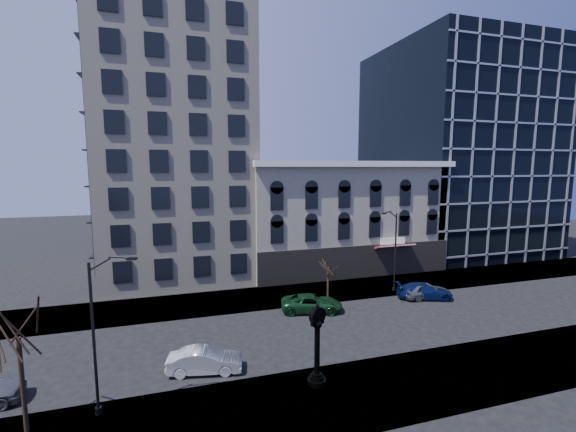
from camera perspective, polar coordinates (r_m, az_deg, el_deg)
name	(u,v)px	position (r m, az deg, el deg)	size (l,w,h in m)	color
ground	(278,336)	(28.55, -1.55, -17.31)	(160.00, 160.00, 0.00)	black
sidewalk_far	(254,298)	(35.75, -5.07, -12.05)	(160.00, 6.00, 0.12)	gray
sidewalk_near	(320,400)	(21.85, 4.71, -25.50)	(160.00, 6.00, 0.12)	gray
cream_tower	(174,96)	(44.53, -16.52, 16.61)	(15.90, 15.40, 42.50)	beige
victorian_row	(340,217)	(45.46, 7.66, -0.22)	(22.60, 11.19, 12.50)	gray
glass_office	(455,152)	(60.24, 23.46, 8.71)	(20.00, 20.15, 28.00)	black
street_clock	(317,348)	(22.01, 4.33, -18.93)	(1.03, 1.03, 4.53)	black
street_lamp_near	(104,294)	(20.02, -25.63, -10.35)	(2.02, 0.60, 7.87)	black
street_lamp_far	(392,230)	(36.97, 15.20, -2.00)	(1.94, 0.95, 7.89)	black
bare_tree_near	(16,317)	(20.75, -35.29, -12.06)	(4.13, 4.13, 7.09)	#302218
bare_tree_far	(328,265)	(35.11, 5.98, -7.17)	(2.33, 2.33, 4.01)	#302218
car_near_b	(205,361)	(24.36, -12.24, -20.20)	(1.49, 4.28, 1.41)	silver
car_far_a	(312,303)	(32.62, 3.52, -12.77)	(2.32, 5.04, 1.40)	#143F1E
car_far_b	(425,291)	(37.60, 19.57, -10.43)	(1.99, 4.89, 1.42)	#0C194C
car_far_c	(425,290)	(37.71, 19.70, -10.32)	(1.77, 4.41, 1.50)	#595B60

